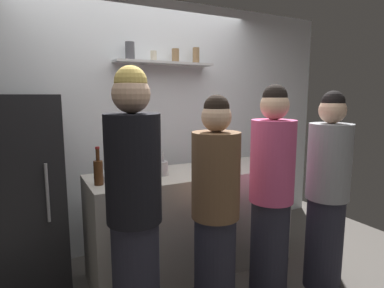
# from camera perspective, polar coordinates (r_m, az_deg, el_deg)

# --- Properties ---
(back_wall_assembly) EXTENTS (4.80, 0.32, 2.60)m
(back_wall_assembly) POSITION_cam_1_polar(r_m,az_deg,el_deg) (3.43, -9.27, 3.40)
(back_wall_assembly) COLOR white
(back_wall_assembly) RESTS_ON ground
(refrigerator) EXTENTS (0.62, 0.61, 1.62)m
(refrigerator) POSITION_cam_1_polar(r_m,az_deg,el_deg) (2.96, -27.99, -8.11)
(refrigerator) COLOR black
(refrigerator) RESTS_ON ground
(counter) EXTENTS (1.87, 0.64, 0.93)m
(counter) POSITION_cam_1_polar(r_m,az_deg,el_deg) (3.07, -0.00, -13.30)
(counter) COLOR #B7B2A8
(counter) RESTS_ON ground
(baking_pan) EXTENTS (0.34, 0.24, 0.05)m
(baking_pan) POSITION_cam_1_polar(r_m,az_deg,el_deg) (2.78, -12.71, -5.29)
(baking_pan) COLOR gray
(baking_pan) RESTS_ON counter
(utensil_holder) EXTENTS (0.10, 0.10, 0.22)m
(utensil_holder) POSITION_cam_1_polar(r_m,az_deg,el_deg) (2.78, -5.40, -4.33)
(utensil_holder) COLOR #B2B2B7
(utensil_holder) RESTS_ON counter
(wine_bottle_dark_glass) EXTENTS (0.07, 0.07, 0.29)m
(wine_bottle_dark_glass) POSITION_cam_1_polar(r_m,az_deg,el_deg) (3.06, 2.66, -2.20)
(wine_bottle_dark_glass) COLOR black
(wine_bottle_dark_glass) RESTS_ON counter
(wine_bottle_amber_glass) EXTENTS (0.07, 0.07, 0.30)m
(wine_bottle_amber_glass) POSITION_cam_1_polar(r_m,az_deg,el_deg) (2.57, -16.40, -4.68)
(wine_bottle_amber_glass) COLOR #472814
(wine_bottle_amber_glass) RESTS_ON counter
(wine_bottle_pale_glass) EXTENTS (0.07, 0.07, 0.32)m
(wine_bottle_pale_glass) POSITION_cam_1_polar(r_m,az_deg,el_deg) (3.20, 7.07, -1.45)
(wine_bottle_pale_glass) COLOR #B2BFB2
(wine_bottle_pale_glass) RESTS_ON counter
(water_bottle_plastic) EXTENTS (0.08, 0.08, 0.27)m
(water_bottle_plastic) POSITION_cam_1_polar(r_m,az_deg,el_deg) (2.64, -7.33, -3.77)
(water_bottle_plastic) COLOR silver
(water_bottle_plastic) RESTS_ON counter
(person_blonde) EXTENTS (0.34, 0.34, 1.79)m
(person_blonde) POSITION_cam_1_polar(r_m,az_deg,el_deg) (2.05, -10.25, -11.99)
(person_blonde) COLOR #262633
(person_blonde) RESTS_ON ground
(person_pink_top) EXTENTS (0.34, 0.34, 1.70)m
(person_pink_top) POSITION_cam_1_polar(r_m,az_deg,el_deg) (2.59, 13.96, -8.94)
(person_pink_top) COLOR #262633
(person_pink_top) RESTS_ON ground
(person_brown_jacket) EXTENTS (0.34, 0.34, 1.62)m
(person_brown_jacket) POSITION_cam_1_polar(r_m,az_deg,el_deg) (2.31, 4.20, -12.03)
(person_brown_jacket) COLOR #262633
(person_brown_jacket) RESTS_ON ground
(person_grey_hoodie) EXTENTS (0.34, 0.34, 1.65)m
(person_grey_hoodie) POSITION_cam_1_polar(r_m,az_deg,el_deg) (2.86, 22.99, -8.21)
(person_grey_hoodie) COLOR #262633
(person_grey_hoodie) RESTS_ON ground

